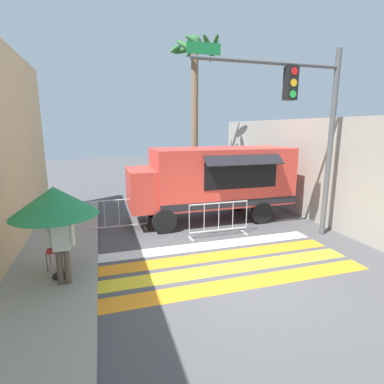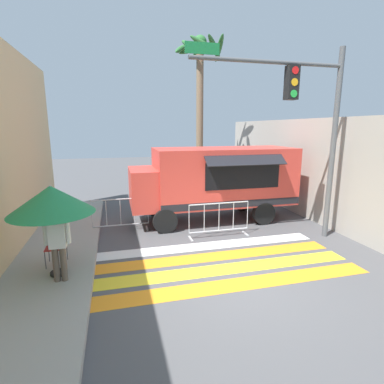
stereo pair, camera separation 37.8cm
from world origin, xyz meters
The scene contains 11 objects.
ground_plane centered at (0.00, 0.00, 0.00)m, with size 60.00×60.00×0.00m, color #4C4C4F.
concrete_wall_right centered at (4.53, 3.00, 1.86)m, with size 0.20×16.00×3.73m.
crosswalk_painted centered at (0.00, 0.95, 0.00)m, with size 6.40×2.84×0.01m.
food_truck centered at (0.84, 4.46, 1.58)m, with size 5.93×2.51×2.68m.
traffic_signal_pole centered at (2.86, 1.93, 3.82)m, with size 4.66×0.29×5.63m.
patio_umbrella centered at (-3.92, 0.97, 1.89)m, with size 1.78×1.78×2.03m.
folding_chair centered at (-4.04, 1.61, 0.68)m, with size 0.44×0.44×0.85m.
vendor_person centered at (-3.82, 0.64, 1.08)m, with size 0.53×0.21×1.62m.
barricade_front centered at (0.52, 2.75, 0.55)m, with size 1.97×0.44×1.11m.
barricade_side centered at (-2.47, 4.09, 0.54)m, with size 1.84×0.44×1.11m.
palm_tree centered at (1.47, 8.29, 5.30)m, with size 2.40×2.30×7.47m.
Camera 1 is at (-2.94, -5.67, 3.39)m, focal length 28.00 mm.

